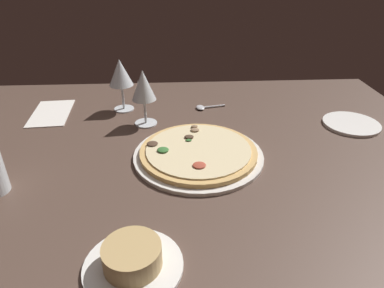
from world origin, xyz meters
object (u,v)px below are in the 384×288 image
(wine_glass_far, at_px, (143,87))
(wine_glass_near, at_px, (120,74))
(ramekin_on_saucer, at_px, (133,259))
(paper_menu, at_px, (51,113))
(spoon, at_px, (204,107))
(pizza_main, at_px, (198,153))
(side_plate, at_px, (351,124))

(wine_glass_far, bearing_deg, wine_glass_near, -54.79)
(wine_glass_far, relative_size, wine_glass_near, 0.99)
(ramekin_on_saucer, height_order, paper_menu, ramekin_on_saucer)
(spoon, bearing_deg, pizza_main, 82.42)
(wine_glass_far, xyz_separation_m, wine_glass_near, (0.08, -0.11, 0.00))
(side_plate, bearing_deg, ramekin_on_saucer, 39.44)
(paper_menu, xyz_separation_m, spoon, (-0.51, -0.01, 0.00))
(wine_glass_near, bearing_deg, wine_glass_far, 125.21)
(wine_glass_far, height_order, side_plate, wine_glass_far)
(spoon, bearing_deg, paper_menu, 1.36)
(wine_glass_far, relative_size, spoon, 1.64)
(wine_glass_far, distance_m, spoon, 0.25)
(paper_menu, height_order, spoon, spoon)
(pizza_main, relative_size, side_plate, 1.99)
(ramekin_on_saucer, relative_size, wine_glass_near, 0.99)
(wine_glass_near, bearing_deg, ramekin_on_saucer, 97.90)
(pizza_main, xyz_separation_m, spoon, (-0.04, -0.31, -0.01))
(pizza_main, distance_m, ramekin_on_saucer, 0.38)
(wine_glass_far, height_order, paper_menu, wine_glass_far)
(paper_menu, relative_size, spoon, 2.00)
(ramekin_on_saucer, xyz_separation_m, paper_menu, (0.33, -0.65, -0.02))
(wine_glass_near, relative_size, spoon, 1.65)
(wine_glass_far, distance_m, wine_glass_near, 0.14)
(ramekin_on_saucer, height_order, side_plate, ramekin_on_saucer)
(side_plate, bearing_deg, wine_glass_far, -4.16)
(paper_menu, bearing_deg, ramekin_on_saucer, 112.77)
(side_plate, xyz_separation_m, paper_menu, (0.95, -0.14, -0.00))
(paper_menu, bearing_deg, side_plate, 167.49)
(pizza_main, height_order, wine_glass_far, wine_glass_far)
(ramekin_on_saucer, distance_m, spoon, 0.69)
(paper_menu, bearing_deg, pizza_main, 143.17)
(pizza_main, distance_m, wine_glass_far, 0.28)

